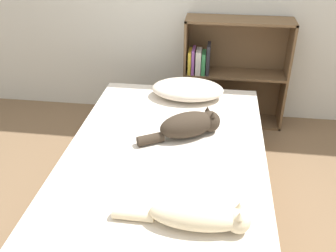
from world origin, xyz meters
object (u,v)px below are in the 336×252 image
at_px(pillow, 188,89).
at_px(cat_dark, 190,125).
at_px(cat_light, 199,216).
at_px(bookshelf, 231,70).
at_px(bed, 165,182).

xyz_separation_m(pillow, cat_dark, (0.06, -0.54, 0.01)).
distance_m(cat_light, bookshelf, 1.81).
bearing_deg(bookshelf, bed, -107.66).
bearing_deg(bed, cat_dark, 59.13).
height_order(cat_light, bookshelf, bookshelf).
height_order(bed, bookshelf, bookshelf).
relative_size(cat_light, cat_dark, 1.26).
height_order(bed, cat_light, cat_light).
bearing_deg(bed, pillow, 85.08).
distance_m(cat_dark, bookshelf, 1.06).
bearing_deg(bookshelf, cat_light, -95.03).
xyz_separation_m(pillow, cat_light, (0.17, -1.32, -0.00)).
xyz_separation_m(bed, bookshelf, (0.40, 1.25, 0.26)).
distance_m(bed, pillow, 0.82).
distance_m(bed, cat_light, 0.67).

